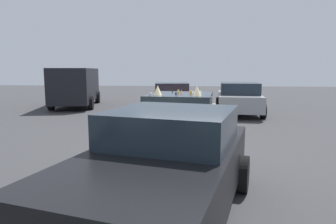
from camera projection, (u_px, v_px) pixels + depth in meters
ground_plane at (179, 145)px, 7.97m from camera, size 60.00×60.00×0.00m
art_car_decorated at (179, 120)px, 7.90m from camera, size 4.65×2.40×1.63m
parked_van_behind_left at (76, 85)px, 16.45m from camera, size 5.54×2.97×2.11m
parked_sedan_near_left at (165, 165)px, 4.06m from camera, size 4.24×2.76×1.45m
parked_sedan_behind_right at (172, 97)px, 14.58m from camera, size 4.26×2.32×1.38m
parked_sedan_far_left at (238, 98)px, 13.63m from camera, size 4.54×2.30×1.45m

